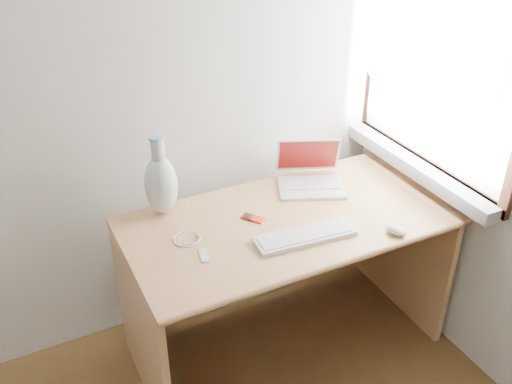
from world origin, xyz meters
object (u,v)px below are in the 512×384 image
desk (278,247)px  laptop (307,176)px  external_keyboard (305,236)px  vase (161,183)px

desk → laptop: laptop is taller
laptop → external_keyboard: bearing=-98.6°
laptop → external_keyboard: size_ratio=0.84×
desk → vase: bearing=156.7°
desk → external_keyboard: (-0.01, -0.23, 0.21)m
external_keyboard → vase: vase is taller
laptop → external_keyboard: (-0.22, -0.35, -0.04)m
vase → laptop: bearing=-6.4°
desk → external_keyboard: 0.32m
laptop → vase: (-0.65, 0.07, 0.10)m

